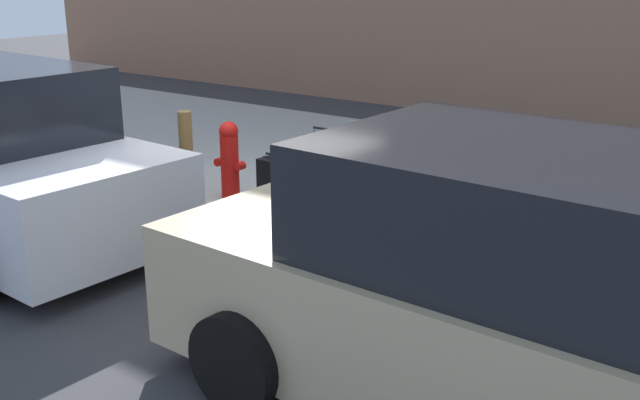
{
  "coord_description": "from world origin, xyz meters",
  "views": [
    {
      "loc": [
        -5.1,
        5.3,
        2.63
      ],
      "look_at": [
        -1.27,
        0.03,
        0.56
      ],
      "focal_mm": 42.34,
      "sensor_mm": 36.0,
      "label": 1
    }
  ],
  "objects": [
    {
      "name": "suitcase_maroon_0",
      "position": [
        -3.18,
        -0.52,
        0.45
      ],
      "size": [
        0.4,
        0.2,
        0.67
      ],
      "color": "maroon",
      "rests_on": "sidewalk_curb"
    },
    {
      "name": "suitcase_red_1",
      "position": [
        -2.62,
        -0.57,
        0.41
      ],
      "size": [
        0.46,
        0.2,
        0.84
      ],
      "color": "red",
      "rests_on": "sidewalk_curb"
    },
    {
      "name": "bollard_post",
      "position": [
        0.87,
        -0.4,
        0.6
      ],
      "size": [
        0.15,
        0.15,
        0.93
      ],
      "primitive_type": "cylinder",
      "color": "brown",
      "rests_on": "sidewalk_curb"
    },
    {
      "name": "suitcase_silver_3",
      "position": [
        -1.54,
        -0.48,
        0.42
      ],
      "size": [
        0.36,
        0.22,
        0.85
      ],
      "color": "#9EA0A8",
      "rests_on": "sidewalk_curb"
    },
    {
      "name": "suitcase_black_5",
      "position": [
        -0.36,
        -0.55,
        0.41
      ],
      "size": [
        0.5,
        0.28,
        0.59
      ],
      "color": "black",
      "rests_on": "sidewalk_curb"
    },
    {
      "name": "sidewalk_curb",
      "position": [
        0.0,
        -2.5,
        0.07
      ],
      "size": [
        18.0,
        5.0,
        0.14
      ],
      "primitive_type": "cube",
      "color": "#9E9B93",
      "rests_on": "ground_plane"
    },
    {
      "name": "suitcase_navy_4",
      "position": [
        -0.98,
        -0.56,
        0.46
      ],
      "size": [
        0.5,
        0.26,
        0.95
      ],
      "color": "navy",
      "rests_on": "sidewalk_curb"
    },
    {
      "name": "suitcase_olive_2",
      "position": [
        -2.06,
        -0.51,
        0.51
      ],
      "size": [
        0.42,
        0.24,
        0.8
      ],
      "color": "#59601E",
      "rests_on": "sidewalk_curb"
    },
    {
      "name": "parked_car_beige_0",
      "position": [
        -3.72,
        1.45,
        0.78
      ],
      "size": [
        4.48,
        2.17,
        1.68
      ],
      "color": "tan",
      "rests_on": "ground_plane"
    },
    {
      "name": "ground_plane",
      "position": [
        0.0,
        0.0,
        0.0
      ],
      "size": [
        40.0,
        40.0,
        0.0
      ],
      "primitive_type": "plane",
      "color": "#333335"
    },
    {
      "name": "fire_hydrant",
      "position": [
        0.36,
        -0.55,
        0.58
      ],
      "size": [
        0.39,
        0.21,
        0.85
      ],
      "color": "red",
      "rests_on": "sidewalk_curb"
    }
  ]
}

